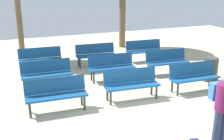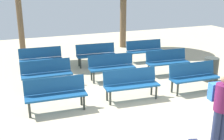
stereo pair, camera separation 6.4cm
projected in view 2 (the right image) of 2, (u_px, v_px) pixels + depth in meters
The scene contains 12 objects.
ground_plane at pixel (155, 124), 6.72m from camera, with size 24.00×24.00×0.00m, color #BCAD8E.
bench_r0_c0 at pixel (56, 92), 7.33m from camera, with size 1.62×0.56×0.87m.
bench_r0_c1 at pixel (131, 83), 8.03m from camera, with size 1.63×0.61×0.87m.
bench_r0_c2 at pixel (194, 75), 8.65m from camera, with size 1.62×0.55×0.87m.
bench_r1_c0 at pixel (47, 72), 8.96m from camera, with size 1.61×0.53×0.87m.
bench_r1_c1 at pixel (112, 65), 9.66m from camera, with size 1.63×0.59×0.87m.
bench_r1_c2 at pixel (167, 60), 10.28m from camera, with size 1.63×0.60×0.87m.
bench_r2_c0 at pixel (41, 58), 10.63m from camera, with size 1.62×0.56×0.87m.
bench_r2_c1 at pixel (96, 53), 11.27m from camera, with size 1.63×0.61×0.87m.
bench_r2_c2 at pixel (145, 49), 11.93m from camera, with size 1.63×0.57×0.87m.
visitor_with_backpack at pixel (221, 106), 5.54m from camera, with size 0.39×0.56×1.65m.
trash_bin at pixel (211, 69), 9.54m from camera, with size 0.49×0.49×0.82m, color #383D38.
Camera 2 is at (-3.20, -5.18, 3.31)m, focal length 44.73 mm.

